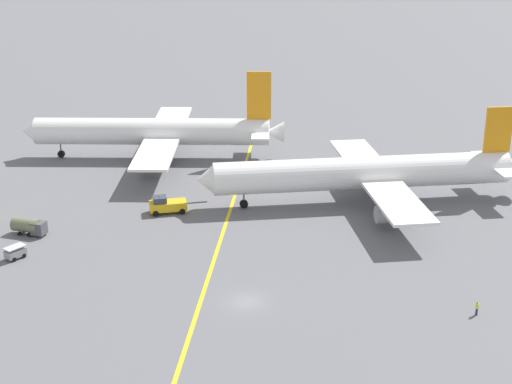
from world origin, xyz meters
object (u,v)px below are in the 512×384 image
at_px(airliner_at_gate_left, 155,132).
at_px(gse_baggage_cart_trailing, 15,252).
at_px(pushback_tug, 167,205).
at_px(gse_fuel_bowser_stubby, 30,226).
at_px(airliner_being_pushed, 366,173).
at_px(ground_crew_marshaller_foreground, 477,308).

relative_size(airliner_at_gate_left, gse_baggage_cart_trailing, 15.61).
height_order(pushback_tug, gse_fuel_bowser_stubby, pushback_tug).
bearing_deg(airliner_being_pushed, ground_crew_marshaller_foreground, -78.11).
height_order(airliner_being_pushed, pushback_tug, airliner_being_pushed).
bearing_deg(gse_baggage_cart_trailing, pushback_tug, 39.97).
bearing_deg(pushback_tug, airliner_being_pushed, 6.97).
relative_size(airliner_being_pushed, pushback_tug, 5.89).
relative_size(gse_fuel_bowser_stubby, gse_baggage_cart_trailing, 1.69).
distance_m(airliner_at_gate_left, airliner_being_pushed, 42.04).
bearing_deg(airliner_at_gate_left, pushback_tug, -80.47).
relative_size(airliner_at_gate_left, ground_crew_marshaller_foreground, 28.55).
xyz_separation_m(airliner_at_gate_left, airliner_being_pushed, (35.20, -22.98, -0.17)).
bearing_deg(gse_fuel_bowser_stubby, ground_crew_marshaller_foreground, -22.47).
bearing_deg(pushback_tug, airliner_at_gate_left, 99.53).
distance_m(airliner_at_gate_left, gse_baggage_cart_trailing, 44.80).
bearing_deg(pushback_tug, gse_baggage_cart_trailing, -140.03).
relative_size(gse_fuel_bowser_stubby, ground_crew_marshaller_foreground, 3.09).
distance_m(pushback_tug, ground_crew_marshaller_foreground, 49.38).
distance_m(gse_baggage_cart_trailing, ground_crew_marshaller_foreground, 58.87).
bearing_deg(gse_fuel_bowser_stubby, gse_baggage_cart_trailing, -89.13).
xyz_separation_m(pushback_tug, gse_baggage_cart_trailing, (-18.59, -15.58, -0.40)).
relative_size(airliner_being_pushed, gse_baggage_cart_trailing, 16.81).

